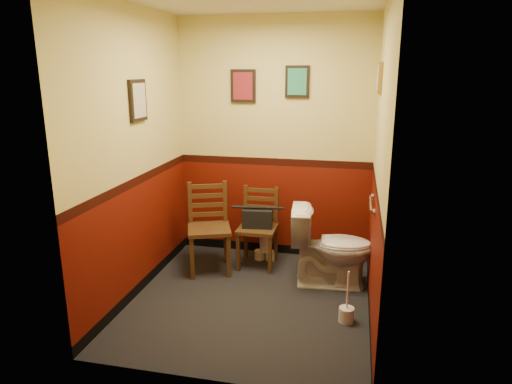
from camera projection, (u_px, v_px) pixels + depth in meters
floor at (250, 300)px, 4.35m from camera, size 2.20×2.40×0.00m
wall_back at (274, 141)px, 5.14m from camera, size 2.20×0.00×2.70m
wall_front at (207, 197)px, 2.87m from camera, size 2.20×0.00×2.70m
wall_left at (135, 156)px, 4.23m from camera, size 0.00×2.40×2.70m
wall_right at (379, 166)px, 3.78m from camera, size 0.00×2.40×2.70m
grab_bar at (371, 204)px, 4.12m from camera, size 0.05×0.56×0.06m
framed_print_back_a at (243, 86)px, 5.03m from camera, size 0.28×0.04×0.36m
framed_print_back_b at (297, 82)px, 4.90m from camera, size 0.26×0.04×0.34m
framed_print_left at (138, 100)px, 4.19m from camera, size 0.04×0.30×0.38m
framed_print_right at (379, 78)px, 4.16m from camera, size 0.04×0.34×0.28m
toilet at (331, 247)px, 4.57m from camera, size 0.85×0.52×0.80m
toilet_brush at (346, 314)px, 3.95m from camera, size 0.13×0.13×0.47m
chair_left at (209, 228)px, 4.91m from camera, size 0.57×0.57×0.95m
chair_right at (258, 227)px, 5.04m from camera, size 0.41×0.41×0.88m
handbag at (258, 218)px, 4.97m from camera, size 0.34×0.20×0.24m
tp_stack at (265, 245)px, 5.22m from camera, size 0.25×0.15×0.43m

